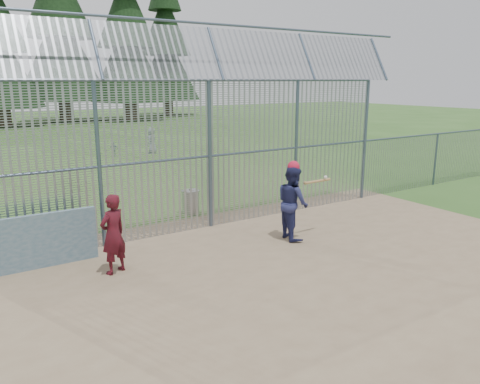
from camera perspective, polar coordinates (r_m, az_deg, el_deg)
ground at (r=10.43m, az=6.04°, el=-9.13°), size 120.00×120.00×0.00m
dirt_infield at (r=10.07m, az=7.84°, el=-9.97°), size 14.00×10.00×0.02m
dugout_wall at (r=11.00m, az=-23.44°, el=-5.56°), size 2.50×0.12×1.20m
batter at (r=11.97m, az=6.43°, el=-1.29°), size 0.89×1.04×1.89m
onlooker at (r=10.13m, az=-15.21°, el=-4.97°), size 0.74×0.63×1.71m
bg_kid_standing at (r=26.72m, az=-10.68°, el=6.19°), size 0.84×0.80×1.45m
bg_kid_seated at (r=26.14m, az=-15.12°, el=5.08°), size 0.49×0.42×0.79m
batting_gear at (r=11.83m, az=7.01°, el=2.80°), size 1.28×0.40×0.62m
trash_can at (r=14.35m, az=-6.05°, el=-1.20°), size 0.56×0.56×0.82m
backstop_fence at (r=13.56m, az=3.17°, el=6.52°), size 20.09×0.81×5.30m
conifer_row at (r=50.09m, az=-24.87°, el=20.13°), size 38.48×12.26×20.20m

